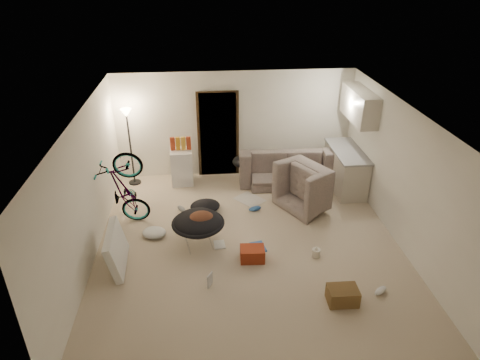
{
  "coord_description": "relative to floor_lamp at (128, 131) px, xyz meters",
  "views": [
    {
      "loc": [
        -0.76,
        -6.45,
        4.71
      ],
      "look_at": [
        -0.1,
        0.6,
        1.03
      ],
      "focal_mm": 32.0,
      "sensor_mm": 36.0,
      "label": 1
    }
  ],
  "objects": [
    {
      "name": "tv_box",
      "position": [
        0.1,
        -3.06,
        -0.96
      ],
      "size": [
        0.32,
        1.05,
        0.7
      ],
      "primitive_type": "cube",
      "rotation": [
        0.0,
        -0.21,
        0.05
      ],
      "color": "silver",
      "rests_on": "floor"
    },
    {
      "name": "drink_case_a",
      "position": [
        3.66,
        -4.29,
        -1.18
      ],
      "size": [
        0.47,
        0.34,
        0.26
      ],
      "primitive_type": "cube",
      "rotation": [
        0.0,
        0.0,
        -0.02
      ],
      "color": "brown",
      "rests_on": "floor"
    },
    {
      "name": "wall_right",
      "position": [
        5.16,
        -2.65,
        -0.06
      ],
      "size": [
        0.02,
        6.0,
        2.5
      ],
      "primitive_type": "cube",
      "color": "white",
      "rests_on": "floor"
    },
    {
      "name": "wall_left",
      "position": [
        -0.36,
        -2.65,
        -0.06
      ],
      "size": [
        0.02,
        6.0,
        2.5
      ],
      "primitive_type": "cube",
      "color": "white",
      "rests_on": "floor"
    },
    {
      "name": "newspaper",
      "position": [
        2.61,
        -1.04,
        -1.3
      ],
      "size": [
        0.74,
        0.76,
        0.01
      ],
      "primitive_type": "cube",
      "rotation": [
        0.0,
        0.0,
        0.69
      ],
      "color": "beige",
      "rests_on": "floor"
    },
    {
      "name": "juicer",
      "position": [
        3.55,
        -3.14,
        -1.22
      ],
      "size": [
        0.15,
        0.15,
        0.22
      ],
      "color": "silver",
      "rests_on": "floor"
    },
    {
      "name": "saucer_chair",
      "position": [
        1.49,
        -2.62,
        -0.91
      ],
      "size": [
        0.95,
        0.95,
        0.68
      ],
      "color": "silver",
      "rests_on": "floor"
    },
    {
      "name": "kitchen_uppers",
      "position": [
        4.96,
        -0.65,
        0.64
      ],
      "size": [
        0.38,
        1.4,
        0.65
      ],
      "primitive_type": "cube",
      "color": "beige",
      "rests_on": "wall_right"
    },
    {
      "name": "book_white",
      "position": [
        1.86,
        -2.65,
        -1.29
      ],
      "size": [
        0.22,
        0.28,
        0.02
      ],
      "primitive_type": "cube",
      "rotation": [
        0.0,
        0.0,
        0.08
      ],
      "color": "silver",
      "rests_on": "floor"
    },
    {
      "name": "ceiling",
      "position": [
        2.4,
        -2.65,
        1.2
      ],
      "size": [
        5.5,
        6.0,
        0.02
      ],
      "primitive_type": "cube",
      "color": "white",
      "rests_on": "wall_back"
    },
    {
      "name": "shoe_1",
      "position": [
        1.13,
        -1.37,
        -1.26
      ],
      "size": [
        0.23,
        0.28,
        0.1
      ],
      "primitive_type": "ellipsoid",
      "rotation": [
        0.0,
        0.0,
        -1.01
      ],
      "color": "slate",
      "rests_on": "floor"
    },
    {
      "name": "clothes_lump_a",
      "position": [
        1.62,
        -1.39,
        -1.21
      ],
      "size": [
        0.71,
        0.64,
        0.2
      ],
      "primitive_type": "ellipsoid",
      "rotation": [
        0.0,
        0.0,
        0.18
      ],
      "color": "black",
      "rests_on": "floor"
    },
    {
      "name": "bicycle",
      "position": [
        0.1,
        -1.76,
        -0.88
      ],
      "size": [
        1.68,
        0.8,
        0.95
      ],
      "primitive_type": "imported",
      "rotation": [
        0.0,
        -0.17,
        1.51
      ],
      "color": "black",
      "rests_on": "floor"
    },
    {
      "name": "kitchen_counter",
      "position": [
        4.83,
        -0.65,
        -0.87
      ],
      "size": [
        0.6,
        1.5,
        0.88
      ],
      "primitive_type": "cube",
      "color": "beige",
      "rests_on": "floor"
    },
    {
      "name": "snack_box_3",
      "position": [
        1.31,
        -0.1,
        -0.31
      ],
      "size": [
        0.11,
        0.08,
        0.3
      ],
      "primitive_type": "cube",
      "rotation": [
        0.0,
        0.0,
        -0.08
      ],
      "color": "maroon",
      "rests_on": "mini_fridge"
    },
    {
      "name": "hoodie",
      "position": [
        1.54,
        -2.65,
        -0.71
      ],
      "size": [
        0.58,
        0.52,
        0.22
      ],
      "primitive_type": "ellipsoid",
      "rotation": [
        0.0,
        0.0,
        0.29
      ],
      "color": "#4F2A1B",
      "rests_on": "saucer_chair"
    },
    {
      "name": "snack_box_0",
      "position": [
        0.95,
        -0.1,
        -0.31
      ],
      "size": [
        0.12,
        0.1,
        0.3
      ],
      "primitive_type": "cube",
      "rotation": [
        0.0,
        0.0,
        0.28
      ],
      "color": "maroon",
      "rests_on": "mini_fridge"
    },
    {
      "name": "book_asset",
      "position": [
        1.61,
        -3.81,
        -1.3
      ],
      "size": [
        0.29,
        0.27,
        0.02
      ],
      "primitive_type": "imported",
      "rotation": [
        0.0,
        0.0,
        1.07
      ],
      "color": "maroon",
      "rests_on": "floor"
    },
    {
      "name": "floor_lamp",
      "position": [
        0.0,
        0.0,
        0.0
      ],
      "size": [
        0.28,
        0.28,
        1.81
      ],
      "color": "black",
      "rests_on": "floor"
    },
    {
      "name": "clothes_lump_c",
      "position": [
        0.64,
        -2.23,
        -1.24
      ],
      "size": [
        0.56,
        0.52,
        0.14
      ],
      "primitive_type": "ellipsoid",
      "rotation": [
        0.0,
        0.0,
        -0.32
      ],
      "color": "silver",
      "rests_on": "floor"
    },
    {
      "name": "doorway",
      "position": [
        2.0,
        0.32,
        -0.29
      ],
      "size": [
        0.85,
        0.1,
        2.04
      ],
      "primitive_type": "cube",
      "color": "black",
      "rests_on": "floor"
    },
    {
      "name": "snack_box_2",
      "position": [
        1.19,
        -0.1,
        -0.31
      ],
      "size": [
        0.11,
        0.09,
        0.3
      ],
      "primitive_type": "cube",
      "rotation": [
        0.0,
        0.0,
        0.18
      ],
      "color": "gold",
      "rests_on": "mini_fridge"
    },
    {
      "name": "sofa",
      "position": [
        3.53,
        -0.2,
        -0.99
      ],
      "size": [
        2.18,
        0.92,
        0.63
      ],
      "primitive_type": "imported",
      "rotation": [
        0.0,
        0.0,
        3.1
      ],
      "color": "#343A33",
      "rests_on": "floor"
    },
    {
      "name": "shoe_4",
      "position": [
        4.33,
        -4.15,
        -1.26
      ],
      "size": [
        0.28,
        0.24,
        0.1
      ],
      "primitive_type": "ellipsoid",
      "rotation": [
        0.0,
        0.0,
        0.6
      ],
      "color": "white",
      "rests_on": "floor"
    },
    {
      "name": "sofa_drape",
      "position": [
        2.58,
        -0.2,
        -0.77
      ],
      "size": [
        0.62,
        0.54,
        0.28
      ],
      "primitive_type": "ellipsoid",
      "rotation": [
        0.0,
        0.0,
        0.15
      ],
      "color": "black",
      "rests_on": "sofa"
    },
    {
      "name": "book_blue",
      "position": [
        2.56,
        -2.8,
        -1.29
      ],
      "size": [
        0.29,
        0.36,
        0.03
      ],
      "primitive_type": "cube",
      "rotation": [
        0.0,
        0.0,
        0.18
      ],
      "color": "#3064B0",
      "rests_on": "floor"
    },
    {
      "name": "wall_back",
      "position": [
        2.4,
        0.36,
        -0.06
      ],
      "size": [
        5.5,
        0.02,
        2.5
      ],
      "primitive_type": "cube",
      "color": "white",
      "rests_on": "floor"
    },
    {
      "name": "door_trim",
      "position": [
        2.0,
        0.29,
        -0.29
      ],
      "size": [
        0.97,
        0.04,
        2.1
      ],
      "primitive_type": "cube",
      "color": "#302010",
      "rests_on": "floor"
    },
    {
      "name": "mini_fridge",
      "position": [
        1.12,
        -0.1,
        -0.89
      ],
      "size": [
        0.51,
        0.51,
        0.83
      ],
      "primitive_type": "cube",
      "rotation": [
        0.0,
        0.0,
        0.05
      ],
      "color": "white",
      "rests_on": "floor"
    },
    {
      "name": "shoe_0",
      "position": [
        2.66,
        -1.51,
        -1.26
      ],
      "size": [
        0.29,
        0.18,
        0.1
      ],
      "primitive_type": "ellipsoid",
      "rotation": [
        0.0,
        0.0,
        0.26
      ],
      "color": "#3064B0",
      "rests_on": "floor"
    },
    {
      "name": "drink_case_b",
      "position": [
        2.41,
        -3.13,
        -1.19
      ],
      "size": [
        0.43,
        0.33,
        0.24
      ],
      "primitive_type": "cube",
      "rotation": [
        0.0,
        0.0,
        -0.05
      ],
      "color": "maroon",
      "rests_on": "floor"
    },
    {
      "name": "floor",
      "position": [
        2.4,
        -2.65,
        -1.32
      ],
      "size": [
        5.5,
        6.0,
        0.02
      ],
      "primitive_type": "cube",
      "color": "beige",
      "rests_on": "ground"
    },
    {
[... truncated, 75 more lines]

